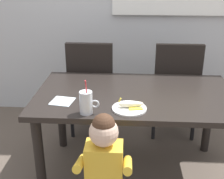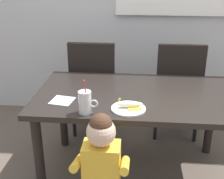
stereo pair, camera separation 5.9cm
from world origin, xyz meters
name	(u,v)px [view 1 (the left image)]	position (x,y,z in m)	size (l,w,h in m)	color
ground_plane	(133,171)	(0.00, 0.00, 0.00)	(24.00, 24.00, 0.00)	brown
dining_table	(135,104)	(0.00, 0.00, 0.62)	(1.49, 0.86, 0.71)	black
dining_chair_left	(92,83)	(-0.41, 0.61, 0.54)	(0.44, 0.45, 0.96)	black
dining_chair_right	(175,84)	(0.39, 0.63, 0.54)	(0.44, 0.45, 0.96)	black
toddler_standing	(104,161)	(-0.18, -0.60, 0.53)	(0.33, 0.24, 0.84)	#3F4760
milk_cup	(86,104)	(-0.32, -0.35, 0.78)	(0.13, 0.09, 0.25)	silver
snack_plate	(129,108)	(-0.04, -0.28, 0.72)	(0.23, 0.23, 0.01)	white
peeled_banana	(131,104)	(-0.03, -0.27, 0.74)	(0.17, 0.12, 0.07)	#F4EAC6
paper_napkin	(62,101)	(-0.51, -0.18, 0.71)	(0.15, 0.15, 0.00)	silver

